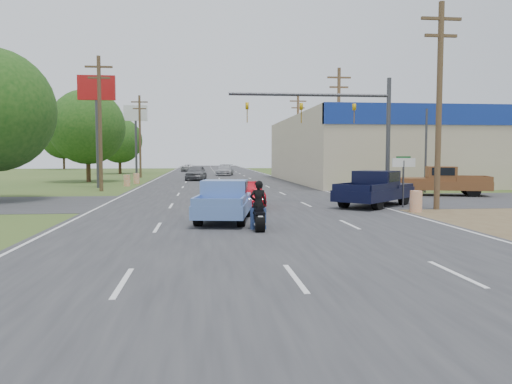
{
  "coord_description": "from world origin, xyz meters",
  "views": [
    {
      "loc": [
        -1.95,
        -10.32,
        2.61
      ],
      "look_at": [
        0.01,
        7.88,
        1.3
      ],
      "focal_mm": 35.0,
      "sensor_mm": 36.0,
      "label": 1
    }
  ],
  "objects": [
    {
      "name": "distant_car_white",
      "position": [
        -4.24,
        75.43,
        0.63
      ],
      "size": [
        2.75,
        4.8,
        1.26
      ],
      "primitive_type": "imported",
      "rotation": [
        0.0,
        0.0,
        2.99
      ],
      "color": "silver",
      "rests_on": "ground"
    },
    {
      "name": "brown_pickup",
      "position": [
        13.79,
        21.29,
        0.98
      ],
      "size": [
        6.27,
        3.98,
        1.94
      ],
      "rotation": [
        0.0,
        0.0,
        1.25
      ],
      "color": "black",
      "rests_on": "ground"
    },
    {
      "name": "main_road",
      "position": [
        0.0,
        40.0,
        0.01
      ],
      "size": [
        15.0,
        180.0,
        0.02
      ],
      "primitive_type": "cube",
      "color": "#2D2D30",
      "rests_on": "ground"
    },
    {
      "name": "red_convertible",
      "position": [
        0.28,
        15.16,
        0.65
      ],
      "size": [
        1.67,
        4.03,
        1.3
      ],
      "primitive_type": "imported",
      "rotation": [
        0.0,
        0.0,
        0.08
      ],
      "color": "maroon",
      "rests_on": "ground"
    },
    {
      "name": "tree_5",
      "position": [
        30.0,
        95.0,
        5.88
      ],
      "size": [
        7.98,
        7.98,
        9.88
      ],
      "color": "#422D19",
      "rests_on": "ground"
    },
    {
      "name": "lane_sign",
      "position": [
        8.2,
        14.0,
        1.9
      ],
      "size": [
        1.2,
        0.08,
        2.52
      ],
      "color": "#3F3F44",
      "rests_on": "ground"
    },
    {
      "name": "ground",
      "position": [
        0.0,
        0.0,
        0.0
      ],
      "size": [
        200.0,
        200.0,
        0.0
      ],
      "primitive_type": "plane",
      "color": "#345120",
      "rests_on": "ground"
    },
    {
      "name": "utility_pole_2",
      "position": [
        9.5,
        31.0,
        5.32
      ],
      "size": [
        2.0,
        0.28,
        10.0
      ],
      "color": "#4C3823",
      "rests_on": "ground"
    },
    {
      "name": "utility_pole_1",
      "position": [
        9.5,
        13.0,
        5.32
      ],
      "size": [
        2.0,
        0.28,
        10.0
      ],
      "color": "#4C3823",
      "rests_on": "ground"
    },
    {
      "name": "dirt_verge",
      "position": [
        11.0,
        10.0,
        0.01
      ],
      "size": [
        8.0,
        18.0,
        0.01
      ],
      "primitive_type": "cube",
      "color": "brown",
      "rests_on": "ground"
    },
    {
      "name": "utility_pole_5",
      "position": [
        -9.5,
        28.0,
        5.32
      ],
      "size": [
        2.0,
        0.28,
        10.0
      ],
      "color": "#4C3823",
      "rests_on": "ground"
    },
    {
      "name": "blue_pickup",
      "position": [
        -1.07,
        9.75,
        0.83
      ],
      "size": [
        2.69,
        5.23,
        1.65
      ],
      "rotation": [
        0.0,
        0.0,
        -0.16
      ],
      "color": "black",
      "rests_on": "ground"
    },
    {
      "name": "navy_pickup",
      "position": [
        7.09,
        14.9,
        0.94
      ],
      "size": [
        5.44,
        5.54,
        1.86
      ],
      "rotation": [
        0.0,
        0.0,
        -0.76
      ],
      "color": "black",
      "rests_on": "ground"
    },
    {
      "name": "pole_sign_left_near",
      "position": [
        -10.5,
        32.0,
        7.17
      ],
      "size": [
        3.0,
        0.35,
        9.2
      ],
      "color": "#3F3F44",
      "rests_on": "ground"
    },
    {
      "name": "pole_sign_left_far",
      "position": [
        -10.5,
        56.0,
        7.17
      ],
      "size": [
        3.0,
        0.35,
        9.2
      ],
      "color": "#3F3F44",
      "rests_on": "ground"
    },
    {
      "name": "utility_pole_3",
      "position": [
        9.5,
        49.0,
        5.32
      ],
      "size": [
        2.0,
        0.28,
        10.0
      ],
      "color": "#4C3823",
      "rests_on": "ground"
    },
    {
      "name": "utility_pole_6",
      "position": [
        -9.5,
        52.0,
        5.32
      ],
      "size": [
        2.0,
        0.28,
        10.0
      ],
      "color": "#4C3823",
      "rests_on": "ground"
    },
    {
      "name": "barrel_1",
      "position": [
        8.4,
        20.5,
        0.5
      ],
      "size": [
        0.56,
        0.56,
        1.0
      ],
      "primitive_type": "cylinder",
      "color": "orange",
      "rests_on": "ground"
    },
    {
      "name": "distant_car_silver",
      "position": [
        1.06,
        57.27,
        0.76
      ],
      "size": [
        2.85,
        5.46,
        1.51
      ],
      "primitive_type": "imported",
      "rotation": [
        0.0,
        0.0,
        -0.14
      ],
      "color": "#B1B1B6",
      "rests_on": "ground"
    },
    {
      "name": "tree_6",
      "position": [
        -30.0,
        95.0,
        6.51
      ],
      "size": [
        8.82,
        8.82,
        10.92
      ],
      "color": "#422D19",
      "rests_on": "ground"
    },
    {
      "name": "barrel_3",
      "position": [
        -8.2,
        38.0,
        0.5
      ],
      "size": [
        0.56,
        0.56,
        1.0
      ],
      "primitive_type": "cylinder",
      "color": "orange",
      "rests_on": "ground"
    },
    {
      "name": "tree_2",
      "position": [
        -14.2,
        66.0,
        4.95
      ],
      "size": [
        6.72,
        6.72,
        8.32
      ],
      "color": "#422D19",
      "rests_on": "ground"
    },
    {
      "name": "motorcycle",
      "position": [
        0.01,
        7.1,
        0.47
      ],
      "size": [
        0.64,
        2.08,
        1.06
      ],
      "rotation": [
        0.0,
        0.0,
        -0.02
      ],
      "color": "black",
      "rests_on": "ground"
    },
    {
      "name": "rider",
      "position": [
        0.01,
        7.15,
        0.83
      ],
      "size": [
        0.61,
        0.41,
        1.66
      ],
      "primitive_type": "imported",
      "rotation": [
        0.0,
        0.0,
        3.12
      ],
      "color": "black",
      "rests_on": "ground"
    },
    {
      "name": "distant_car_grey",
      "position": [
        -2.63,
        44.29,
        0.82
      ],
      "size": [
        2.57,
        5.06,
        1.65
      ],
      "primitive_type": "imported",
      "rotation": [
        0.0,
        0.0,
        -0.13
      ],
      "color": "slate",
      "rests_on": "ground"
    },
    {
      "name": "barrel_2",
      "position": [
        -8.5,
        34.0,
        0.5
      ],
      "size": [
        0.56,
        0.56,
        1.0
      ],
      "primitive_type": "cylinder",
      "color": "orange",
      "rests_on": "ground"
    },
    {
      "name": "cross_road",
      "position": [
        0.0,
        18.0,
        0.01
      ],
      "size": [
        120.0,
        10.0,
        0.02
      ],
      "primitive_type": "cube",
      "color": "#2D2D30",
      "rests_on": "ground"
    },
    {
      "name": "tree_1",
      "position": [
        -13.5,
        42.0,
        5.57
      ],
      "size": [
        7.56,
        7.56,
        9.36
      ],
      "color": "#422D19",
      "rests_on": "ground"
    },
    {
      "name": "barrel_0",
      "position": [
        8.0,
        12.0,
        0.5
      ],
      "size": [
        0.56,
        0.56,
        1.0
      ],
      "primitive_type": "cylinder",
      "color": "orange",
      "rests_on": "ground"
    },
    {
      "name": "street_name_sign",
      "position": [
        8.8,
        15.5,
        1.61
      ],
      "size": [
        0.8,
        0.08,
        2.61
      ],
      "color": "#3F3F44",
      "rests_on": "ground"
    },
    {
      "name": "signal_mast",
      "position": [
        5.82,
        17.0,
        4.8
      ],
      "size": [
        9.12,
        0.4,
        7.0
      ],
      "color": "#3F3F44",
      "rests_on": "ground"
    }
  ]
}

